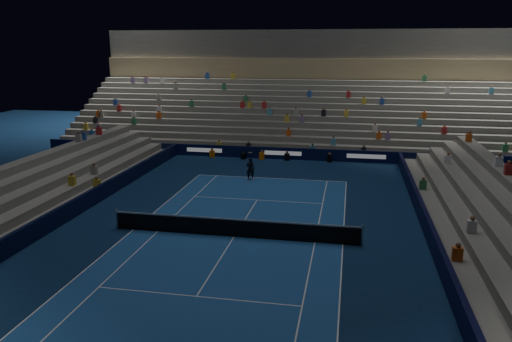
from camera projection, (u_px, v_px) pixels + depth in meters
The scene contains 10 objects.
ground at pixel (234, 237), 25.57m from camera, with size 90.00×90.00×0.00m, color #0B2144.
court_surface at pixel (234, 237), 25.57m from camera, with size 10.97×23.77×0.01m, color #1A4A92.
sponsor_barrier_far at pixel (283, 153), 43.09m from camera, with size 44.00×0.25×1.00m, color black.
sponsor_barrier_east at pixel (433, 241), 23.70m from camera, with size 0.25×37.00×1.00m, color black.
sponsor_barrier_west at pixel (60, 216), 27.21m from camera, with size 0.25×37.00×1.00m, color black.
grandstand_main at pixel (296, 107), 51.35m from camera, with size 44.00×15.20×11.20m.
grandstand_west at pixel (3, 205), 27.74m from camera, with size 5.00×37.00×2.50m.
tennis_net at pixel (234, 228), 25.45m from camera, with size 12.90×0.10×1.10m.
tennis_player at pixel (250, 169), 36.20m from camera, with size 0.61×0.40×1.68m, color black.
broadcast_camera at pixel (244, 156), 43.22m from camera, with size 0.47×0.87×0.52m.
Camera 1 is at (5.58, -23.36, 9.47)m, focal length 35.16 mm.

